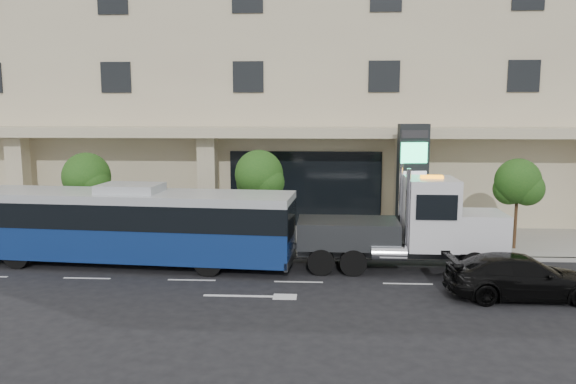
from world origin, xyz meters
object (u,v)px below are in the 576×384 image
object	(u,v)px
city_bus	(132,224)
tow_truck	(409,228)
signage_pylon	(412,184)
black_sedan	(522,277)

from	to	relation	value
city_bus	tow_truck	size ratio (longest dim) A/B	1.47
city_bus	signage_pylon	world-z (taller)	signage_pylon
tow_truck	signage_pylon	xyz separation A→B (m)	(0.70, 3.84, 1.26)
tow_truck	black_sedan	size ratio (longest dim) A/B	1.79
city_bus	tow_truck	bearing A→B (deg)	3.95
black_sedan	tow_truck	bearing A→B (deg)	44.36
tow_truck	signage_pylon	world-z (taller)	signage_pylon
city_bus	black_sedan	xyz separation A→B (m)	(14.46, -3.31, -0.96)
signage_pylon	black_sedan	bearing A→B (deg)	-77.80
black_sedan	signage_pylon	size ratio (longest dim) A/B	0.92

